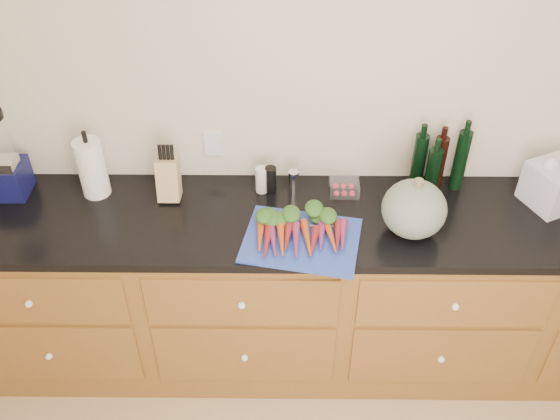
{
  "coord_description": "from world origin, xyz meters",
  "views": [
    {
      "loc": [
        -0.27,
        -0.77,
        2.71
      ],
      "look_at": [
        -0.29,
        1.2,
        1.06
      ],
      "focal_mm": 40.0,
      "sensor_mm": 36.0,
      "label": 1
    }
  ],
  "objects_px": {
    "knife_block": "(169,179)",
    "carrots": "(301,229)",
    "paper_towel": "(92,168)",
    "squash": "(414,209)",
    "tomato_box": "(344,187)",
    "blender_appliance": "(1,159)",
    "cutting_board": "(301,240)"
  },
  "relations": [
    {
      "from": "cutting_board",
      "to": "paper_towel",
      "type": "xyz_separation_m",
      "value": [
        -0.93,
        0.32,
        0.13
      ]
    },
    {
      "from": "carrots",
      "to": "squash",
      "type": "distance_m",
      "value": 0.47
    },
    {
      "from": "carrots",
      "to": "tomato_box",
      "type": "xyz_separation_m",
      "value": [
        0.2,
        0.29,
        -0.0
      ]
    },
    {
      "from": "knife_block",
      "to": "cutting_board",
      "type": "bearing_deg",
      "value": -26.99
    },
    {
      "from": "carrots",
      "to": "squash",
      "type": "bearing_deg",
      "value": 4.1
    },
    {
      "from": "carrots",
      "to": "squash",
      "type": "relative_size",
      "value": 1.41
    },
    {
      "from": "knife_block",
      "to": "paper_towel",
      "type": "bearing_deg",
      "value": 176.63
    },
    {
      "from": "cutting_board",
      "to": "knife_block",
      "type": "distance_m",
      "value": 0.67
    },
    {
      "from": "paper_towel",
      "to": "tomato_box",
      "type": "bearing_deg",
      "value": 0.51
    },
    {
      "from": "tomato_box",
      "to": "knife_block",
      "type": "bearing_deg",
      "value": -177.82
    },
    {
      "from": "carrots",
      "to": "knife_block",
      "type": "height_order",
      "value": "knife_block"
    },
    {
      "from": "blender_appliance",
      "to": "tomato_box",
      "type": "bearing_deg",
      "value": 0.46
    },
    {
      "from": "squash",
      "to": "paper_towel",
      "type": "distance_m",
      "value": 1.42
    },
    {
      "from": "paper_towel",
      "to": "knife_block",
      "type": "xyz_separation_m",
      "value": [
        0.34,
        -0.02,
        -0.04
      ]
    },
    {
      "from": "squash",
      "to": "carrots",
      "type": "bearing_deg",
      "value": -175.9
    },
    {
      "from": "cutting_board",
      "to": "knife_block",
      "type": "height_order",
      "value": "knife_block"
    },
    {
      "from": "knife_block",
      "to": "squash",
      "type": "bearing_deg",
      "value": -12.3
    },
    {
      "from": "knife_block",
      "to": "carrots",
      "type": "bearing_deg",
      "value": -24.08
    },
    {
      "from": "squash",
      "to": "cutting_board",
      "type": "bearing_deg",
      "value": -171.42
    },
    {
      "from": "knife_block",
      "to": "tomato_box",
      "type": "height_order",
      "value": "knife_block"
    },
    {
      "from": "carrots",
      "to": "tomato_box",
      "type": "relative_size",
      "value": 2.87
    },
    {
      "from": "blender_appliance",
      "to": "knife_block",
      "type": "relative_size",
      "value": 2.16
    },
    {
      "from": "cutting_board",
      "to": "squash",
      "type": "xyz_separation_m",
      "value": [
        0.47,
        0.07,
        0.11
      ]
    },
    {
      "from": "cutting_board",
      "to": "carrots",
      "type": "bearing_deg",
      "value": 90.0
    },
    {
      "from": "cutting_board",
      "to": "blender_appliance",
      "type": "relative_size",
      "value": 1.13
    },
    {
      "from": "blender_appliance",
      "to": "paper_towel",
      "type": "xyz_separation_m",
      "value": [
        0.39,
        0.0,
        -0.05
      ]
    },
    {
      "from": "blender_appliance",
      "to": "paper_towel",
      "type": "bearing_deg",
      "value": 0.33
    },
    {
      "from": "squash",
      "to": "paper_towel",
      "type": "xyz_separation_m",
      "value": [
        -1.39,
        0.25,
        0.02
      ]
    },
    {
      "from": "blender_appliance",
      "to": "cutting_board",
      "type": "bearing_deg",
      "value": -13.54
    },
    {
      "from": "squash",
      "to": "tomato_box",
      "type": "distance_m",
      "value": 0.38
    },
    {
      "from": "squash",
      "to": "paper_towel",
      "type": "bearing_deg",
      "value": 169.83
    },
    {
      "from": "tomato_box",
      "to": "squash",
      "type": "bearing_deg",
      "value": -44.4
    }
  ]
}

